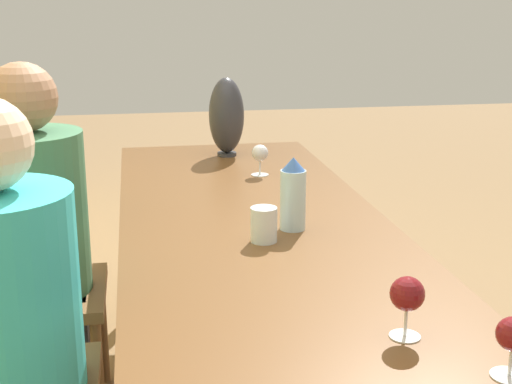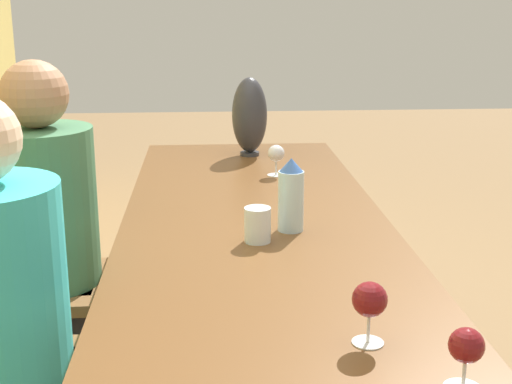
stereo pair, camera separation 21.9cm
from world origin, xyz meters
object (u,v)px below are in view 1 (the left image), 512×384
water_bottle (293,195)px  person_far (39,236)px  water_tumbler (264,225)px  wine_glass_0 (407,295)px  vase (226,116)px  chair_far (13,275)px  person_near (10,326)px  wine_glass_1 (260,154)px

water_bottle → person_far: bearing=68.2°
water_bottle → water_tumbler: water_bottle is taller
wine_glass_0 → water_bottle: bearing=5.7°
water_tumbler → vase: (1.15, -0.05, 0.13)m
chair_far → person_near: person_near is taller
water_bottle → vase: bearing=3.2°
chair_far → person_near: (-0.64, -0.09, 0.11)m
water_bottle → person_far: size_ratio=0.18×
wine_glass_1 → person_near: (-1.00, 0.81, -0.19)m
water_tumbler → person_near: (-0.23, 0.68, -0.15)m
wine_glass_0 → person_near: size_ratio=0.11×
water_tumbler → chair_far: (0.41, 0.77, -0.26)m
water_bottle → wine_glass_1: bearing=-1.8°
water_tumbler → wine_glass_0: wine_glass_0 is taller
vase → wine_glass_0: bearing=-175.7°
wine_glass_0 → person_near: (0.41, 0.86, -0.19)m
wine_glass_0 → person_far: person_far is taller
vase → chair_far: (-0.74, 0.82, -0.39)m
wine_glass_0 → wine_glass_1: 1.41m
person_far → wine_glass_1: bearing=-65.8°
water_tumbler → chair_far: 0.91m
wine_glass_0 → water_tumbler: bearing=15.8°
water_tumbler → vase: bearing=-2.4°
wine_glass_0 → person_far: bearing=39.4°
water_tumbler → wine_glass_0: (-0.64, -0.18, 0.04)m
water_tumbler → chair_far: bearing=62.0°
wine_glass_1 → chair_far: bearing=111.9°
chair_far → vase: bearing=-48.1°
chair_far → water_bottle: bearing=-109.7°
water_tumbler → chair_far: size_ratio=0.10×
chair_far → person_near: 0.65m
wine_glass_1 → wine_glass_0: bearing=-177.9°
vase → person_near: 1.58m
person_far → person_near: bearing=-179.8°
water_tumbler → person_near: size_ratio=0.08×
person_near → water_bottle: bearing=-67.7°
water_tumbler → wine_glass_1: size_ratio=0.83×
vase → chair_far: vase is taller
wine_glass_1 → chair_far: size_ratio=0.12×
water_bottle → person_far: 0.87m
person_near → person_far: bearing=0.2°
vase → person_near: person_near is taller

